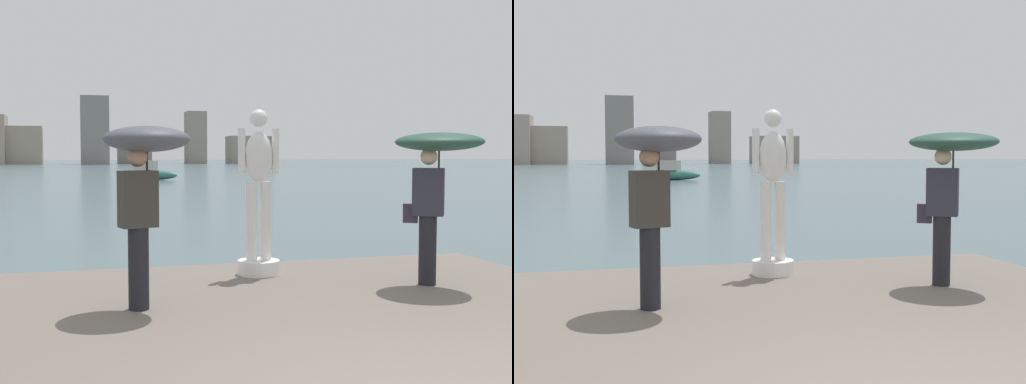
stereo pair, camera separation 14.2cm
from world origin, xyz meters
The scene contains 7 objects.
ground_plane centered at (0.00, 40.00, 0.00)m, with size 400.00×400.00×0.00m, color #4C666B.
pier centered at (0.00, 1.60, 0.20)m, with size 7.67×9.20×0.40m, color #70665B.
statue_white_figure centered at (0.09, 5.21, 1.37)m, with size 0.58×0.58×2.26m.
onlooker_left centered at (-1.61, 3.65, 1.94)m, with size 1.13×1.14×1.96m.
onlooker_right centered at (2.05, 3.95, 1.96)m, with size 1.53×1.53×1.95m.
boat_mid centered at (3.11, 48.71, 0.57)m, with size 4.59×3.85×1.54m.
distant_skyline centered at (-0.24, 136.03, 4.42)m, with size 76.98×14.44×13.61m.
Camera 1 is at (-2.28, -3.34, 2.05)m, focal length 45.64 mm.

